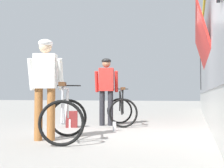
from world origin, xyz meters
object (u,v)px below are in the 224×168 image
at_px(cyclist_far_in_white, 45,80).
at_px(bicycle_near_black, 121,110).
at_px(water_bottle_near_the_bikes, 114,126).
at_px(cyclist_near_in_red, 106,85).
at_px(bicycle_far_silver, 65,117).
at_px(backpack_on_platform, 72,119).
at_px(water_bottle_by_the_backpack, 70,123).

distance_m(cyclist_far_in_white, bicycle_near_black, 2.89).
bearing_deg(water_bottle_near_the_bikes, cyclist_near_in_red, 116.72).
distance_m(bicycle_far_silver, backpack_on_platform, 2.08).
xyz_separation_m(bicycle_far_silver, water_bottle_near_the_bikes, (0.43, 1.54, -0.30)).
bearing_deg(cyclist_far_in_white, cyclist_near_in_red, 84.06).
xyz_separation_m(cyclist_near_in_red, backpack_on_platform, (-0.67, -0.67, -0.85)).
relative_size(bicycle_near_black, backpack_on_platform, 3.12).
distance_m(cyclist_near_in_red, water_bottle_by_the_backpack, 1.39).
distance_m(cyclist_near_in_red, bicycle_far_silver, 2.67).
height_order(cyclist_far_in_white, bicycle_near_black, cyclist_far_in_white).
bearing_deg(bicycle_near_black, cyclist_far_in_white, -103.42).
xyz_separation_m(cyclist_far_in_white, water_bottle_near_the_bikes, (0.80, 1.58, -0.95)).
bearing_deg(water_bottle_near_the_bikes, bicycle_far_silver, -105.70).
distance_m(cyclist_near_in_red, water_bottle_near_the_bikes, 1.51).
relative_size(cyclist_near_in_red, cyclist_far_in_white, 1.00).
relative_size(cyclist_far_in_white, bicycle_far_silver, 1.41).
distance_m(bicycle_near_black, water_bottle_near_the_bikes, 1.20).
xyz_separation_m(bicycle_near_black, backpack_on_platform, (-1.05, -0.78, -0.20)).
bearing_deg(backpack_on_platform, bicycle_near_black, 14.78).
xyz_separation_m(bicycle_near_black, bicycle_far_silver, (-0.29, -2.70, 0.00)).
xyz_separation_m(bicycle_far_silver, backpack_on_platform, (-0.77, 1.92, -0.20)).
distance_m(bicycle_near_black, backpack_on_platform, 1.33).
relative_size(cyclist_far_in_white, water_bottle_near_the_bikes, 8.67).
bearing_deg(cyclist_near_in_red, cyclist_far_in_white, -95.94).
relative_size(backpack_on_platform, water_bottle_near_the_bikes, 1.97).
height_order(bicycle_near_black, water_bottle_near_the_bikes, bicycle_near_black).
bearing_deg(backpack_on_platform, cyclist_far_in_white, -100.09).
height_order(cyclist_near_in_red, backpack_on_platform, cyclist_near_in_red).
bearing_deg(water_bottle_by_the_backpack, cyclist_far_in_white, -77.57).
relative_size(cyclist_near_in_red, water_bottle_near_the_bikes, 8.67).
bearing_deg(water_bottle_by_the_backpack, cyclist_near_in_red, 47.18).
bearing_deg(bicycle_near_black, backpack_on_platform, -143.55).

